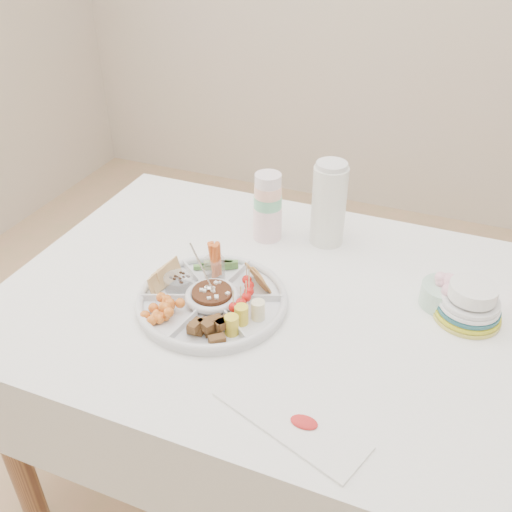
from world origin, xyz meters
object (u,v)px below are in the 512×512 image
at_px(party_tray, 212,298).
at_px(plate_stack, 471,302).
at_px(thermos, 329,203).
at_px(dining_table, 290,401).

xyz_separation_m(party_tray, plate_stack, (0.61, 0.19, 0.03)).
relative_size(party_tray, thermos, 1.46).
bearing_deg(party_tray, thermos, 65.73).
bearing_deg(party_tray, dining_table, 27.09).
xyz_separation_m(dining_table, plate_stack, (0.42, 0.09, 0.43)).
bearing_deg(thermos, dining_table, -89.05).
bearing_deg(plate_stack, party_tray, -162.75).
bearing_deg(thermos, party_tray, -114.27).
xyz_separation_m(dining_table, party_tray, (-0.19, -0.10, 0.40)).
bearing_deg(dining_table, party_tray, -152.91).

